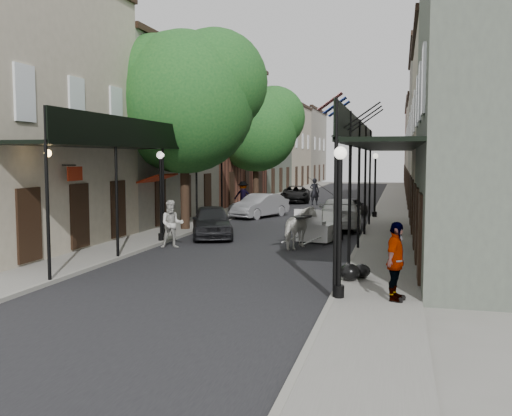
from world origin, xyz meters
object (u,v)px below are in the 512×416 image
Objects in this scene: lamppost_right_far at (375,184)px; car_right_near at (340,214)px; lamppost_left at (161,194)px; car_left_far at (296,194)px; pedestrian_walking at (172,224)px; pedestrian_sidewalk_left at (243,195)px; car_right_far at (350,207)px; car_left_near at (212,221)px; car_left_mid at (260,206)px; tree_near at (193,97)px; pedestrian_sidewalk_right at (396,261)px; lamppost_right_near at (339,220)px; carriage at (321,216)px; horse at (300,228)px; tree_far at (261,126)px.

car_right_near is (-1.50, -5.17, -1.29)m from lamppost_right_far.
car_left_far is at bearing 86.28° from lamppost_left.
pedestrian_walking is 15.77m from pedestrian_sidewalk_left.
car_right_far is at bearing 42.64° from pedestrian_walking.
car_left_near reaches higher than car_left_mid.
lamppost_right_far is (8.30, 7.82, -4.44)m from tree_near.
pedestrian_sidewalk_right reaches higher than car_left_far.
lamppost_right_near is 1.35× the size of carriage.
car_left_far is at bearing 85.17° from tree_near.
lamppost_right_near is 0.71× the size of car_right_near.
lamppost_right_near and lamppost_right_far have the same top height.
horse reaches higher than car_right_far.
lamppost_left is 1.35× the size of carriage.
lamppost_right_near is at bearing 103.35° from pedestrian_sidewalk_right.
tree_near is 4.96× the size of horse.
tree_far is at bearing -63.38° from car_right_near.
pedestrian_walking reaches higher than car_left_mid.
tree_near is 2.60× the size of lamppost_right_near.
lamppost_right_near is 21.10m from car_right_far.
pedestrian_sidewalk_left is at bearing -55.61° from horse.
pedestrian_sidewalk_left reaches higher than car_left_far.
pedestrian_sidewalk_left is (-0.53, 14.65, -0.98)m from lamppost_left.
tree_near is 12.24m from lamppost_right_far.
lamppost_left is 23.18m from car_left_far.
car_left_mid reaches higher than car_left_far.
car_right_far is at bearing 44.01° from car_left_near.
tree_near reaches higher than car_left_mid.
lamppost_right_far is 9.18m from pedestrian_sidewalk_left.
lamppost_right_far reaches higher than car_right_near.
tree_far is 4.55× the size of pedestrian_walking.
lamppost_right_near is at bearing -76.95° from car_left_near.
car_left_mid is (-8.05, 19.03, -0.37)m from pedestrian_sidewalk_right.
lamppost_right_far is (8.35, -6.18, -3.79)m from tree_far.
lamppost_right_far is 14.99m from pedestrian_walking.
car_left_near is at bearing -124.17° from lamppost_right_far.
tree_far is 7.32m from car_left_far.
car_left_far is at bearing 121.13° from lamppost_right_far.
tree_far reaches higher than car_left_far.
carriage is at bearing 103.69° from pedestrian_sidewalk_left.
tree_near is 16.45m from pedestrian_sidewalk_right.
pedestrian_walking is 12.10m from car_left_mid.
lamppost_right_near is at bearing 107.77° from car_right_far.
tree_near is 5.04× the size of pedestrian_sidewalk_right.
tree_near is 9.23m from horse.
car_left_near is at bearing 51.83° from pedestrian_sidewalk_right.
car_left_near is at bearing -15.18° from horse.
lamppost_right_near is 1.91× the size of horse.
lamppost_right_far is at bearing 43.31° from tree_near.
tree_far is at bearing 123.32° from carriage.
car_left_far is (-6.70, 11.09, -1.38)m from lamppost_right_far.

